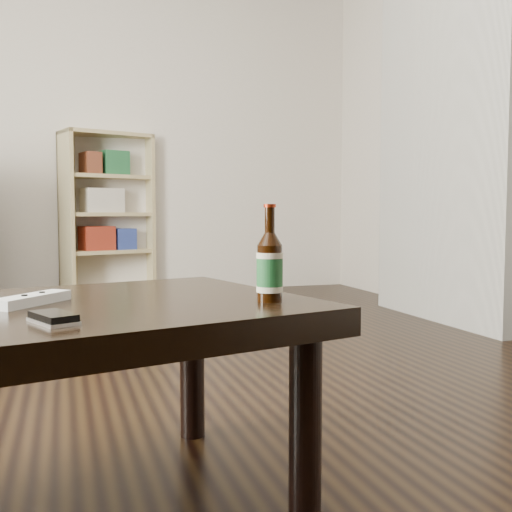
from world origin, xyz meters
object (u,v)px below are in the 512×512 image
object	(u,v)px
bookshelf	(105,211)
remote	(32,300)
beer_bottle	(270,267)
phone	(53,318)
coffee_table	(17,338)

from	to	relation	value
bookshelf	remote	world-z (taller)	bookshelf
bookshelf	remote	size ratio (longest dim) A/B	7.13
beer_bottle	phone	distance (m)	0.45
bookshelf	coffee_table	bearing A→B (deg)	-114.16
coffee_table	beer_bottle	xyz separation A→B (m)	(0.50, -0.06, 0.13)
remote	bookshelf	bearing A→B (deg)	122.96
coffee_table	beer_bottle	bearing A→B (deg)	-6.60
phone	bookshelf	bearing A→B (deg)	60.76
bookshelf	phone	distance (m)	3.70
beer_bottle	remote	xyz separation A→B (m)	(-0.47, 0.11, -0.06)
beer_bottle	coffee_table	bearing A→B (deg)	173.40
coffee_table	beer_bottle	world-z (taller)	beer_bottle
coffee_table	phone	size ratio (longest dim) A/B	11.30
bookshelf	coffee_table	world-z (taller)	bookshelf
bookshelf	phone	xyz separation A→B (m)	(-0.33, -3.68, -0.20)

